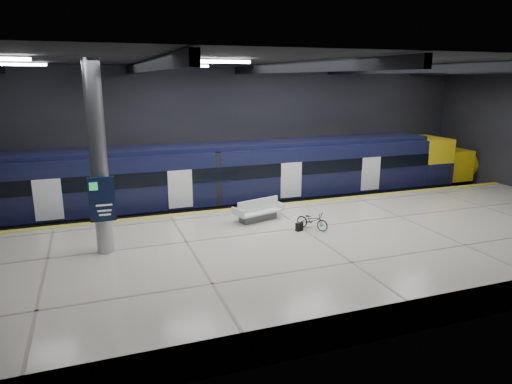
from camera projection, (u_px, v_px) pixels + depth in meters
name	position (u px, v px, depth m)	size (l,w,h in m)	color
ground	(292.00, 244.00, 20.69)	(30.00, 30.00, 0.00)	black
room_shell	(294.00, 117.00, 19.31)	(30.10, 16.10, 8.05)	black
platform	(318.00, 252.00, 18.28)	(30.00, 11.00, 1.10)	beige
safety_strip	(270.00, 205.00, 22.93)	(30.00, 0.40, 0.01)	gold
rails	(252.00, 211.00, 25.69)	(30.00, 1.52, 0.16)	gray
train	(261.00, 176.00, 25.39)	(29.40, 2.84, 3.79)	black
bench	(258.00, 213.00, 20.48)	(2.41, 1.53, 0.99)	#595B60
bicycle	(312.00, 220.00, 19.26)	(0.51, 1.47, 0.77)	#99999E
pannier_bag	(299.00, 227.00, 19.11)	(0.30, 0.18, 0.35)	black
info_column	(99.00, 162.00, 16.03)	(0.90, 0.78, 6.90)	#9EA0A5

